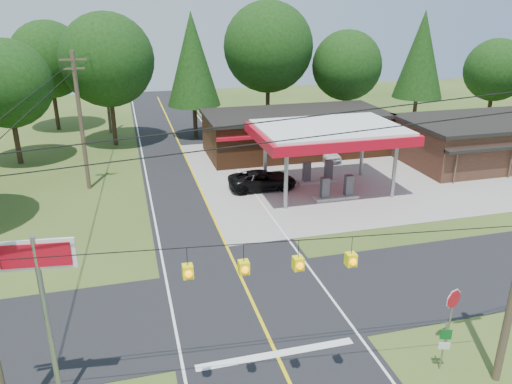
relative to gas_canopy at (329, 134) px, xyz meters
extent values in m
plane|color=#344E1B|center=(-9.00, -13.00, -4.27)|extent=(120.00, 120.00, 0.00)
cube|color=black|center=(-9.00, -13.00, -4.26)|extent=(8.00, 120.00, 0.02)
cube|color=black|center=(-9.00, -13.00, -4.25)|extent=(70.00, 7.00, 0.02)
cube|color=yellow|center=(-9.00, -13.00, -4.24)|extent=(0.15, 110.00, 0.00)
cylinder|color=gray|center=(-4.00, -2.50, -2.17)|extent=(0.28, 0.28, 4.20)
cylinder|color=gray|center=(-4.00, 2.50, -2.17)|extent=(0.28, 0.28, 4.20)
cylinder|color=gray|center=(4.00, -2.50, -2.17)|extent=(0.28, 0.28, 4.20)
cylinder|color=gray|center=(4.00, 2.50, -2.17)|extent=(0.28, 0.28, 4.20)
cube|color=red|center=(0.00, 0.00, 0.08)|extent=(10.60, 7.40, 0.70)
cube|color=white|center=(0.00, 0.00, 0.48)|extent=(10.00, 7.00, 0.25)
cube|color=#9E9B93|center=(0.00, -1.80, -4.14)|extent=(3.20, 0.90, 0.22)
cube|color=#3F3F44|center=(-0.90, -1.80, -3.32)|extent=(0.55, 0.45, 1.50)
cube|color=#3F3F44|center=(0.90, -1.80, -3.32)|extent=(0.55, 0.45, 1.50)
cube|color=#9E9B93|center=(0.00, 1.80, -4.14)|extent=(3.20, 0.90, 0.22)
cube|color=#3F3F44|center=(-0.90, 1.80, -3.32)|extent=(0.55, 0.45, 1.50)
cube|color=#3F3F44|center=(0.90, 1.80, -3.32)|extent=(0.55, 0.45, 1.50)
cube|color=#502C16|center=(1.00, 10.00, -2.52)|extent=(16.00, 7.00, 3.50)
cube|color=black|center=(1.00, 10.00, -0.62)|extent=(16.40, 7.40, 0.30)
cube|color=red|center=(1.00, 6.40, -1.57)|extent=(16.00, 0.50, 0.25)
cylinder|color=#473828|center=(-17.00, 5.00, 0.73)|extent=(0.30, 0.30, 10.00)
cube|color=#473828|center=(-17.00, 5.00, 5.13)|extent=(1.80, 0.12, 0.12)
cube|color=#473828|center=(-17.00, 5.00, 4.53)|extent=(1.40, 0.12, 0.12)
cylinder|color=#473828|center=(-15.50, 22.00, 0.48)|extent=(0.30, 0.30, 9.50)
cube|color=#FFEC0D|center=(-12.55, -18.70, 1.23)|extent=(0.32, 0.32, 0.42)
cube|color=#FFEC0D|center=(-10.85, -18.90, 1.23)|extent=(0.32, 0.32, 0.42)
cube|color=#FFEC0D|center=(-9.15, -19.10, 1.23)|extent=(0.32, 0.32, 0.42)
cube|color=#FFEC0D|center=(-7.45, -19.30, 1.23)|extent=(0.32, 0.32, 0.42)
cylinder|color=#332316|center=(-23.00, 13.00, -2.29)|extent=(0.44, 0.44, 3.96)
sphere|color=black|center=(-23.00, 13.00, 2.55)|extent=(7.26, 7.26, 7.26)
cylinder|color=#332316|center=(-15.00, 17.00, -1.93)|extent=(0.44, 0.44, 4.68)
sphere|color=black|center=(-15.00, 17.00, 3.79)|extent=(8.58, 8.58, 8.58)
cylinder|color=#332316|center=(-7.00, 18.00, -2.11)|extent=(0.44, 0.44, 4.32)
cone|color=black|center=(-7.00, 18.00, 3.53)|extent=(5.28, 5.28, 9.00)
cylinder|color=#332316|center=(1.00, 19.00, -1.75)|extent=(0.44, 0.44, 5.04)
sphere|color=black|center=(1.00, 19.00, 4.41)|extent=(9.24, 9.24, 9.24)
cylinder|color=#332316|center=(9.00, 17.00, -2.29)|extent=(0.44, 0.44, 3.96)
sphere|color=black|center=(9.00, 17.00, 2.55)|extent=(7.26, 7.26, 7.26)
cylinder|color=#332316|center=(17.00, 16.00, -2.11)|extent=(0.44, 0.44, 4.32)
cone|color=black|center=(17.00, 16.00, 3.53)|extent=(5.28, 5.28, 9.00)
cylinder|color=#332316|center=(25.00, 14.00, -2.47)|extent=(0.44, 0.44, 3.60)
sphere|color=black|center=(25.00, 14.00, 1.93)|extent=(6.60, 6.60, 6.60)
cylinder|color=#332316|center=(-21.00, 25.00, -2.11)|extent=(0.44, 0.44, 4.32)
sphere|color=black|center=(-21.00, 25.00, 3.17)|extent=(7.92, 7.92, 7.92)
imported|color=black|center=(-4.50, 1.50, -3.57)|extent=(5.22, 5.22, 1.40)
imported|color=white|center=(3.00, 7.09, -3.64)|extent=(3.75, 3.75, 1.25)
cylinder|color=gray|center=(-17.00, -17.18, -1.01)|extent=(0.18, 0.18, 6.51)
cube|color=white|center=(-17.00, -17.18, 1.63)|extent=(2.41, 0.38, 1.02)
cube|color=red|center=(-17.00, -17.23, 1.63)|extent=(2.12, 0.32, 0.79)
cylinder|color=gray|center=(-2.00, -17.69, -3.07)|extent=(0.07, 0.07, 2.40)
cylinder|color=gray|center=(-3.20, -19.00, -3.22)|extent=(0.06, 0.06, 2.09)
cube|color=#0C591E|center=(-3.20, -19.04, -2.65)|extent=(0.42, 0.16, 0.43)
cube|color=white|center=(-3.20, -19.04, -3.18)|extent=(0.42, 0.16, 0.29)
camera|label=1|loc=(-13.98, -32.02, 8.91)|focal=35.00mm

